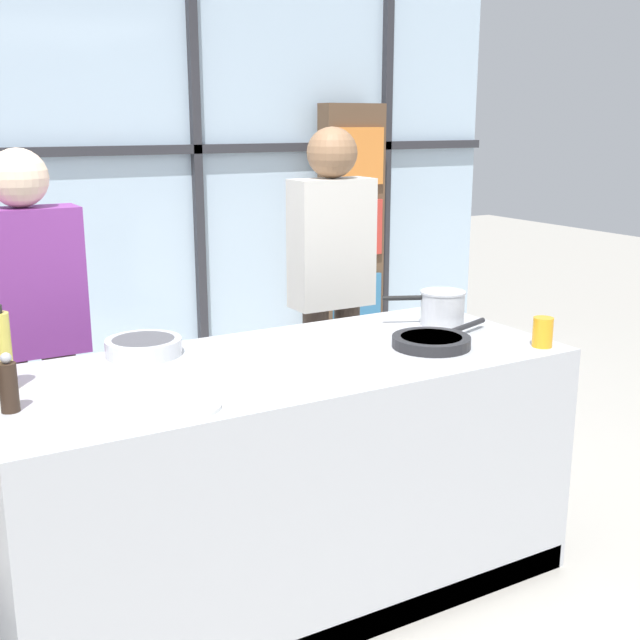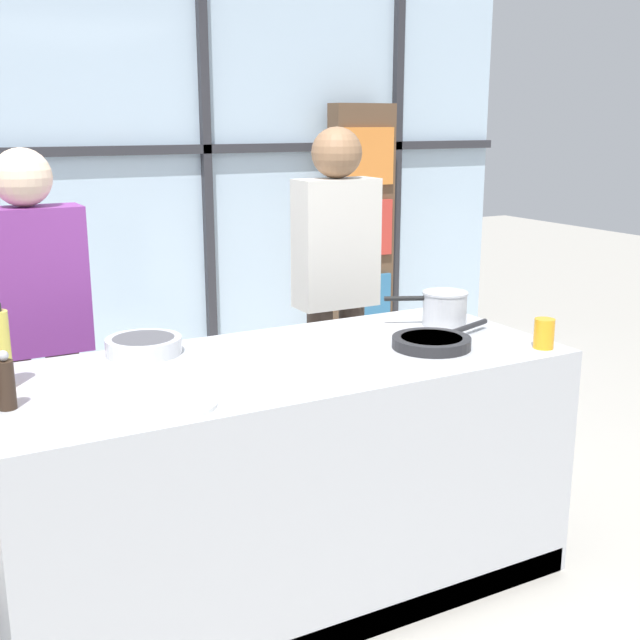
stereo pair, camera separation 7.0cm
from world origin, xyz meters
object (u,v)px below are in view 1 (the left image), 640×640
Objects in this scene: saucepan at (442,307)px; mixing_bowl at (144,346)px; spectator_far_left at (32,327)px; white_plate at (178,406)px; frying_pan at (432,341)px; juice_glass_near at (543,332)px; spectator_center_left at (332,278)px; pepper_grinder at (8,385)px.

saucepan is 1.23m from mixing_bowl.
white_plate is at bearing 100.24° from spectator_far_left.
spectator_far_left is at bearing 142.58° from frying_pan.
mixing_bowl is (-1.22, 0.19, -0.04)m from saucepan.
spectator_far_left reaches higher than juice_glass_near.
spectator_center_left reaches higher than spectator_far_left.
mixing_bowl is (0.09, 0.59, 0.03)m from white_plate.
saucepan is at bearing 98.26° from spectator_center_left.
white_plate is (-1.30, -0.40, -0.07)m from saucepan.
saucepan is (0.10, -0.72, -0.01)m from spectator_center_left.
juice_glass_near is at bearing -30.00° from frying_pan.
spectator_center_left is 1.64m from white_plate.
mixing_bowl is at bearing 154.25° from juice_glass_near.
mixing_bowl is at bearing 118.59° from spectator_far_left.
pepper_grinder is 1.87m from juice_glass_near.
white_plate is 2.28× the size of juice_glass_near.
pepper_grinder is at bearing 28.88° from spectator_center_left.
pepper_grinder is (-1.63, -0.90, -0.00)m from spectator_center_left.
frying_pan is at bearing 81.98° from spectator_center_left.
pepper_grinder is at bearing -174.05° from saucepan.
spectator_center_left is 1.19m from juice_glass_near.
spectator_center_left is 6.65× the size of white_plate.
frying_pan is at bearing 142.58° from spectator_far_left.
spectator_center_left is 15.13× the size of juice_glass_near.
saucepan is 0.47m from juice_glass_near.
spectator_far_left reaches higher than pepper_grinder.
saucepan is at bearing 17.18° from white_plate.
pepper_grinder is at bearing 75.57° from spectator_far_left.
spectator_far_left is 14.49× the size of juice_glass_near.
saucepan is (1.50, -0.72, 0.05)m from spectator_far_left.
mixing_bowl is at bearing 81.63° from white_plate.
spectator_center_left reaches higher than frying_pan.
spectator_center_left reaches higher than pepper_grinder.
pepper_grinder is (-0.52, -0.37, 0.05)m from mixing_bowl.
mixing_bowl is (-1.11, -0.53, -0.05)m from spectator_center_left.
spectator_center_left is (1.40, -0.00, 0.06)m from spectator_far_left.
pepper_grinder reaches higher than frying_pan.
mixing_bowl is at bearing 25.56° from spectator_center_left.
frying_pan is 2.86× the size of pepper_grinder.
saucepan is at bearing -8.79° from mixing_bowl.
spectator_center_left reaches higher than juice_glass_near.
juice_glass_near is (0.22, -1.17, -0.03)m from spectator_center_left.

